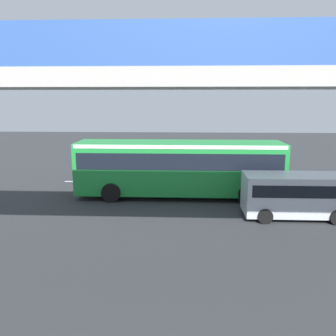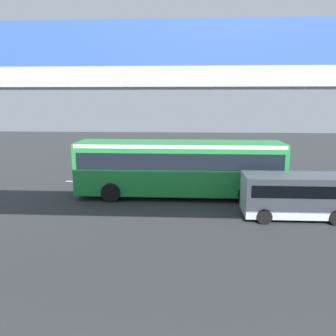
{
  "view_description": "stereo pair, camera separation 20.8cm",
  "coord_description": "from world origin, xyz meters",
  "views": [
    {
      "loc": [
        -1.11,
        19.96,
        5.45
      ],
      "look_at": [
        -0.19,
        0.24,
        1.6
      ],
      "focal_mm": 37.32,
      "sensor_mm": 36.0,
      "label": 1
    },
    {
      "loc": [
        -1.31,
        19.95,
        5.45
      ],
      "look_at": [
        -0.19,
        0.24,
        1.6
      ],
      "focal_mm": 37.32,
      "sensor_mm": 36.0,
      "label": 2
    }
  ],
  "objects": [
    {
      "name": "city_bus",
      "position": [
        -0.84,
        0.55,
        1.88
      ],
      "size": [
        11.54,
        2.85,
        3.15
      ],
      "color": "#1E8C38",
      "rests_on": "ground"
    },
    {
      "name": "parked_van",
      "position": [
        -6.35,
        3.89,
        1.18
      ],
      "size": [
        4.8,
        2.17,
        2.05
      ],
      "color": "#B7BCC6",
      "rests_on": "ground"
    },
    {
      "name": "lane_dash_left",
      "position": [
        -2.0,
        -2.85,
        0.0
      ],
      "size": [
        2.0,
        0.2,
        0.01
      ],
      "primitive_type": "cube",
      "color": "silver",
      "rests_on": "ground"
    },
    {
      "name": "lane_dash_leftmost",
      "position": [
        -6.0,
        -2.85,
        0.0
      ],
      "size": [
        2.0,
        0.2,
        0.01
      ],
      "primitive_type": "cube",
      "color": "silver",
      "rests_on": "ground"
    },
    {
      "name": "traffic_sign",
      "position": [
        -3.03,
        -3.2,
        1.89
      ],
      "size": [
        0.08,
        0.6,
        2.8
      ],
      "color": "slate",
      "rests_on": "ground"
    },
    {
      "name": "lane_dash_right",
      "position": [
        6.0,
        -2.85,
        0.0
      ],
      "size": [
        2.0,
        0.2,
        0.01
      ],
      "primitive_type": "cube",
      "color": "silver",
      "rests_on": "ground"
    },
    {
      "name": "ground",
      "position": [
        0.0,
        0.0,
        0.0
      ],
      "size": [
        80.0,
        80.0,
        0.0
      ],
      "primitive_type": "plane",
      "color": "#2D3033"
    },
    {
      "name": "pedestrian_overpass",
      "position": [
        0.0,
        9.77,
        5.47
      ],
      "size": [
        24.99,
        2.6,
        7.38
      ],
      "color": "#B2ADA5",
      "rests_on": "ground"
    },
    {
      "name": "lane_dash_centre",
      "position": [
        2.0,
        -2.85,
        0.0
      ],
      "size": [
        2.0,
        0.2,
        0.01
      ],
      "primitive_type": "cube",
      "color": "silver",
      "rests_on": "ground"
    }
  ]
}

